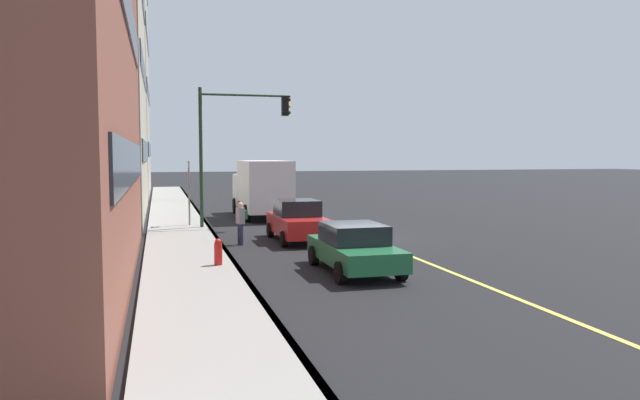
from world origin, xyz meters
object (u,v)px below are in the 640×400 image
(pedestrian_with_backpack, at_px, (241,220))
(fire_hydrant, at_px, (218,254))
(car_red, at_px, (297,221))
(truck_white, at_px, (262,187))
(traffic_light_mast, at_px, (234,134))
(car_green, at_px, (354,247))
(street_sign_post, at_px, (189,189))

(pedestrian_with_backpack, xyz_separation_m, fire_hydrant, (-4.84, 1.32, -0.49))
(car_red, bearing_deg, pedestrian_with_backpack, 100.83)
(truck_white, xyz_separation_m, traffic_light_mast, (-4.81, 2.08, 2.74))
(car_green, height_order, truck_white, truck_white)
(car_red, distance_m, traffic_light_mast, 6.04)
(truck_white, bearing_deg, street_sign_post, 133.30)
(car_red, relative_size, traffic_light_mast, 0.67)
(truck_white, relative_size, street_sign_post, 2.19)
(street_sign_post, distance_m, fire_hydrant, 10.80)
(truck_white, height_order, pedestrian_with_backpack, truck_white)
(car_red, height_order, fire_hydrant, car_red)
(truck_white, distance_m, pedestrian_with_backpack, 10.05)
(car_red, xyz_separation_m, fire_hydrant, (-5.28, 3.62, -0.34))
(pedestrian_with_backpack, relative_size, fire_hydrant, 1.74)
(car_red, relative_size, street_sign_post, 1.38)
(pedestrian_with_backpack, height_order, fire_hydrant, pedestrian_with_backpack)
(traffic_light_mast, relative_size, street_sign_post, 2.05)
(car_red, xyz_separation_m, traffic_light_mast, (4.47, 1.92, 3.58))
(car_red, height_order, street_sign_post, street_sign_post)
(car_red, xyz_separation_m, pedestrian_with_backpack, (-0.44, 2.30, 0.15))
(car_green, distance_m, traffic_light_mast, 11.87)
(traffic_light_mast, distance_m, fire_hydrant, 10.64)
(street_sign_post, bearing_deg, truck_white, -46.70)
(car_green, distance_m, pedestrian_with_backpack, 6.67)
(truck_white, height_order, street_sign_post, street_sign_post)
(car_green, relative_size, truck_white, 0.63)
(pedestrian_with_backpack, distance_m, fire_hydrant, 5.04)
(pedestrian_with_backpack, relative_size, street_sign_post, 0.52)
(pedestrian_with_backpack, distance_m, traffic_light_mast, 6.00)
(fire_hydrant, bearing_deg, traffic_light_mast, -9.89)
(traffic_light_mast, bearing_deg, street_sign_post, 64.33)
(pedestrian_with_backpack, bearing_deg, car_red, -79.17)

